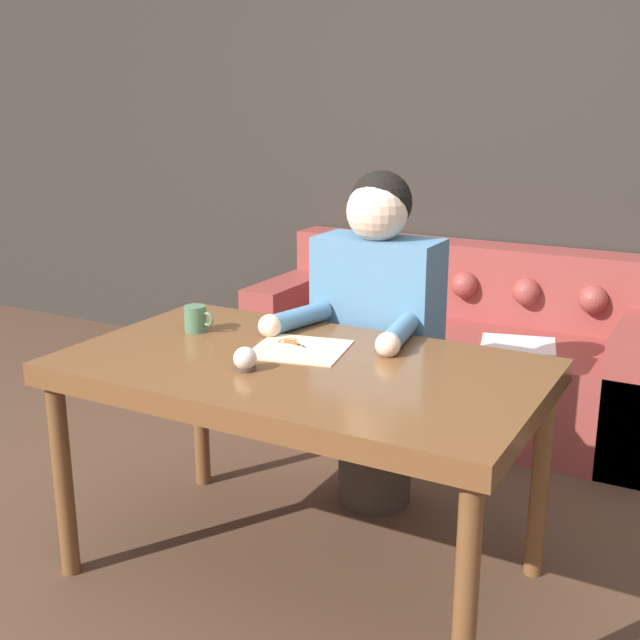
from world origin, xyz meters
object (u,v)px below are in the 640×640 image
at_px(dining_table, 301,383).
at_px(couch, 454,354).
at_px(scissors, 295,344).
at_px(mug, 196,319).
at_px(person, 376,338).
at_px(pin_cushion, 245,360).

distance_m(dining_table, couch, 1.62).
relative_size(dining_table, scissors, 7.12).
bearing_deg(dining_table, scissors, 125.51).
height_order(dining_table, scissors, scissors).
xyz_separation_m(dining_table, scissors, (-0.10, 0.14, 0.07)).
height_order(scissors, mug, mug).
bearing_deg(couch, dining_table, -88.33).
bearing_deg(dining_table, couch, 91.67).
bearing_deg(couch, scissors, -92.07).
bearing_deg(person, dining_table, -89.83).
relative_size(couch, scissors, 9.38).
height_order(couch, mug, mug).
xyz_separation_m(dining_table, couch, (-0.05, 1.57, -0.36)).
bearing_deg(pin_cushion, couch, 88.14).
xyz_separation_m(scissors, pin_cushion, (-0.00, -0.29, 0.03)).
bearing_deg(scissors, dining_table, -54.49).
xyz_separation_m(scissors, mug, (-0.38, -0.03, 0.04)).
xyz_separation_m(person, mug, (-0.47, -0.45, 0.12)).
relative_size(dining_table, mug, 12.91).
relative_size(person, mug, 11.20).
relative_size(person, scissors, 6.18).
relative_size(couch, mug, 17.01).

